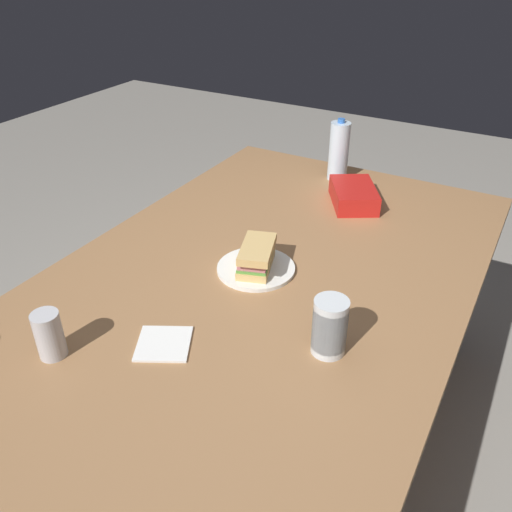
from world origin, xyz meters
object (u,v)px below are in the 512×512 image
Objects in this scene: sandwich at (256,256)px; water_bottle_tall at (339,151)px; paper_plate at (256,268)px; chip_bag at (354,195)px; soda_can_silver at (49,335)px; dining_table at (258,297)px; plastic_cup_stack at (330,327)px.

sandwich is 0.77m from water_bottle_tall.
paper_plate is at bearing -134.51° from sandwich.
paper_plate is 1.02× the size of chip_bag.
water_bottle_tall reaches higher than soda_can_silver.
dining_table is at bearing 5.38° from water_bottle_tall.
sandwich is at bearing 156.35° from soda_can_silver.
sandwich is 1.34× the size of plastic_cup_stack.
chip_bag is 1.54× the size of plastic_cup_stack.
plastic_cup_stack reaches higher than soda_can_silver.
dining_table is at bearing 37.15° from paper_plate.
chip_bag reaches higher than paper_plate.
paper_plate is 0.62m from soda_can_silver.
soda_can_silver reaches higher than sandwich.
chip_bag is 0.25m from water_bottle_tall.
chip_bag is at bearing 163.58° from soda_can_silver.
chip_bag is (-0.57, 0.09, -0.02)m from sandwich.
soda_can_silver is (0.56, -0.25, 0.01)m from sandwich.
dining_table is 0.82m from water_bottle_tall.
paper_plate is (-0.03, -0.02, 0.08)m from dining_table.
chip_bag is at bearing 173.66° from dining_table.
dining_table is 9.44× the size of sandwich.
dining_table is at bearing 153.30° from soda_can_silver.
sandwich is 0.61m from soda_can_silver.
soda_can_silver reaches higher than chip_bag.
plastic_cup_stack is at bearing 57.58° from dining_table.
paper_plate is at bearing 156.71° from soda_can_silver.
chip_bag reaches higher than dining_table.
plastic_cup_stack is at bearing 120.68° from soda_can_silver.
chip_bag is 1.89× the size of soda_can_silver.
paper_plate is 1.18× the size of sandwich.
soda_can_silver is (1.13, -0.33, 0.03)m from chip_bag.
sandwich is 0.80× the size of water_bottle_tall.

